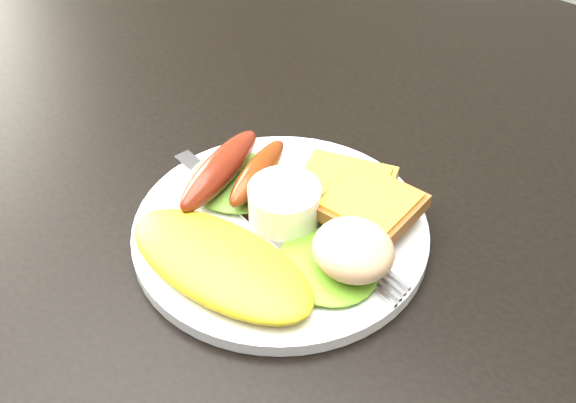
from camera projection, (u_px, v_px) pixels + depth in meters
The scene contains 12 objects.
dining_table at pixel (408, 211), 0.70m from camera, with size 1.20×0.80×0.04m, color black.
plate at pixel (281, 232), 0.64m from camera, with size 0.24×0.24×0.01m, color white.
lettuce_left at pixel (239, 182), 0.67m from camera, with size 0.09×0.08×0.01m, color #3B882F.
lettuce_right at pixel (327, 266), 0.60m from camera, with size 0.08×0.07×0.01m, color #508E18.
omelette at pixel (220, 263), 0.59m from camera, with size 0.16×0.08×0.02m, color gold.
sausage_a at pixel (220, 169), 0.66m from camera, with size 0.03×0.11×0.03m, color brown.
sausage_b at pixel (258, 173), 0.65m from camera, with size 0.02×0.09×0.02m, color #6E2206.
ramekin at pixel (284, 205), 0.63m from camera, with size 0.06×0.06×0.03m, color white.
toast_a at pixel (343, 191), 0.66m from camera, with size 0.08×0.08×0.01m, color olive.
toast_b at pixel (371, 206), 0.63m from camera, with size 0.07×0.07×0.01m, color #8F581F.
potato_salad at pixel (353, 250), 0.58m from camera, with size 0.06×0.06×0.03m, color #C9B191.
fork at pixel (243, 209), 0.65m from camera, with size 0.18×0.01×0.00m, color #ADAFB7.
Camera 1 is at (0.22, -0.47, 1.21)m, focal length 50.00 mm.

